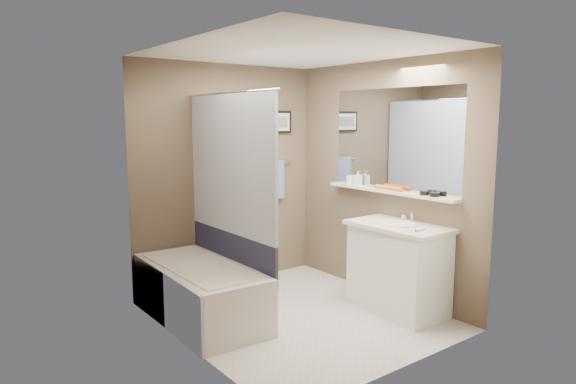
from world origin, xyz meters
TOP-DOWN VIEW (x-y plane):
  - ground at (0.00, 0.00)m, footprint 2.50×2.50m
  - ceiling at (0.00, 0.00)m, footprint 2.20×2.50m
  - wall_back at (0.00, 1.23)m, footprint 2.20×0.04m
  - wall_front at (0.00, -1.23)m, footprint 2.20×0.04m
  - wall_left at (-1.08, 0.00)m, footprint 0.04×2.50m
  - wall_right at (1.08, 0.00)m, footprint 0.04×2.50m
  - tile_surround at (-1.09, 0.50)m, footprint 0.02×1.55m
  - curtain_rod at (-0.40, 0.50)m, footprint 0.02×1.55m
  - curtain_upper at (-0.40, 0.50)m, footprint 0.03×1.45m
  - curtain_lower at (-0.40, 0.50)m, footprint 0.03×1.45m
  - mirror at (1.09, -0.15)m, footprint 0.02×1.60m
  - shelf at (1.04, -0.15)m, footprint 0.12×1.60m
  - towel_bar at (0.55, 1.22)m, footprint 0.60×0.02m
  - towel at (0.55, 1.20)m, footprint 0.34×0.05m
  - art_frame at (0.55, 1.23)m, footprint 0.62×0.02m
  - art_mat at (0.55, 1.22)m, footprint 0.56×0.00m
  - art_image at (0.55, 1.22)m, footprint 0.50×0.00m
  - door at (0.55, -1.24)m, footprint 0.80×0.02m
  - door_handle at (0.22, -1.19)m, footprint 0.10×0.02m
  - bathtub at (-0.75, 0.49)m, footprint 0.75×1.52m
  - tub_rim at (-0.75, 0.49)m, footprint 0.56×1.36m
  - toilet at (-0.05, 0.88)m, footprint 0.57×0.83m
  - vanity at (0.85, -0.46)m, footprint 0.54×0.92m
  - countertop at (0.84, -0.46)m, footprint 0.54×0.96m
  - sink_basin at (0.83, -0.46)m, footprint 0.34×0.34m
  - faucet_spout at (1.03, -0.46)m, footprint 0.02×0.02m
  - faucet_knob at (1.03, -0.36)m, footprint 0.05×0.05m
  - candle_bowl_near at (1.04, -0.70)m, footprint 0.09×0.09m
  - candle_bowl_far at (1.04, -0.59)m, footprint 0.09×0.09m
  - hair_brush_front at (1.04, -0.23)m, footprint 0.06×0.22m
  - hair_brush_back at (1.04, -0.10)m, footprint 0.06×0.22m
  - pink_comb at (1.04, 0.08)m, footprint 0.03×0.16m
  - glass_jar at (1.04, 0.40)m, footprint 0.08×0.08m
  - soap_bottle at (1.04, 0.28)m, footprint 0.08×0.08m

SIDE VIEW (x-z plane):
  - ground at x=0.00m, z-range 0.00..0.00m
  - bathtub at x=-0.75m, z-range 0.00..0.50m
  - toilet at x=-0.05m, z-range 0.00..0.78m
  - vanity at x=0.85m, z-range 0.00..0.80m
  - tub_rim at x=-0.75m, z-range 0.49..0.51m
  - curtain_lower at x=-0.40m, z-range 0.40..0.76m
  - countertop at x=0.84m, z-range 0.80..0.84m
  - sink_basin at x=0.83m, z-range 0.84..0.86m
  - faucet_knob at x=1.03m, z-range 0.84..0.90m
  - faucet_spout at x=1.03m, z-range 0.84..0.94m
  - tile_surround at x=-1.09m, z-range 0.00..2.00m
  - door at x=0.55m, z-range 0.00..2.00m
  - door_handle at x=0.22m, z-range 0.99..1.01m
  - shelf at x=1.04m, z-range 1.09..1.11m
  - pink_comb at x=1.04m, z-range 1.11..1.12m
  - towel at x=0.55m, z-range 0.90..1.34m
  - candle_bowl_near at x=1.04m, z-range 1.11..1.16m
  - candle_bowl_far at x=1.04m, z-range 1.11..1.16m
  - hair_brush_front at x=1.04m, z-range 1.12..1.16m
  - hair_brush_back at x=1.04m, z-range 1.12..1.16m
  - glass_jar at x=1.04m, z-range 1.11..1.22m
  - soap_bottle at x=1.04m, z-range 1.11..1.27m
  - wall_back at x=0.00m, z-range 0.00..2.40m
  - wall_front at x=0.00m, z-range 0.00..2.40m
  - wall_left at x=-1.08m, z-range 0.00..2.40m
  - wall_right at x=1.08m, z-range 0.00..2.40m
  - towel_bar at x=0.55m, z-range 1.29..1.31m
  - curtain_upper at x=-0.40m, z-range 0.76..2.04m
  - mirror at x=1.09m, z-range 1.12..2.12m
  - art_frame at x=0.55m, z-range 1.65..1.91m
  - art_mat at x=0.55m, z-range 1.68..1.88m
  - art_image at x=0.55m, z-range 1.72..1.84m
  - curtain_rod at x=-0.40m, z-range 2.04..2.06m
  - ceiling at x=0.00m, z-range 2.36..2.40m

